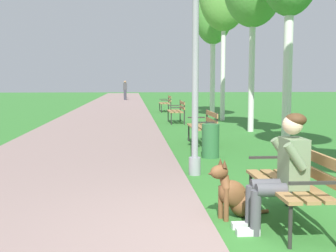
% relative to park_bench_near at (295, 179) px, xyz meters
% --- Properties ---
extents(ground_plane, '(120.00, 120.00, 0.00)m').
position_rel_park_bench_near_xyz_m(ground_plane, '(-0.64, -0.50, -0.51)').
color(ground_plane, '#33752D').
extents(paved_path, '(4.03, 60.00, 0.04)m').
position_rel_park_bench_near_xyz_m(paved_path, '(-2.92, 23.50, -0.49)').
color(paved_path, gray).
rests_on(paved_path, ground).
extents(park_bench_near, '(0.55, 1.50, 0.85)m').
position_rel_park_bench_near_xyz_m(park_bench_near, '(0.00, 0.00, 0.00)').
color(park_bench_near, olive).
rests_on(park_bench_near, ground).
extents(park_bench_mid, '(0.55, 1.50, 0.85)m').
position_rel_park_bench_near_xyz_m(park_bench_mid, '(0.02, 6.08, 0.00)').
color(park_bench_mid, olive).
rests_on(park_bench_mid, ground).
extents(park_bench_far, '(0.55, 1.50, 0.85)m').
position_rel_park_bench_near_xyz_m(park_bench_far, '(-0.05, 11.84, 0.00)').
color(park_bench_far, olive).
rests_on(park_bench_far, ground).
extents(park_bench_furthest, '(0.55, 1.50, 0.85)m').
position_rel_park_bench_near_xyz_m(park_bench_furthest, '(0.01, 18.05, 0.00)').
color(park_bench_furthest, olive).
rests_on(park_bench_furthest, ground).
extents(person_seated_on_near_bench, '(0.74, 0.49, 1.25)m').
position_rel_park_bench_near_xyz_m(person_seated_on_near_bench, '(-0.21, -0.20, 0.17)').
color(person_seated_on_near_bench, '#4C4C51').
rests_on(person_seated_on_near_bench, ground).
extents(dog_brown, '(0.81, 0.43, 0.71)m').
position_rel_park_bench_near_xyz_m(dog_brown, '(-0.58, 0.28, -0.25)').
color(dog_brown, brown).
rests_on(dog_brown, ground).
extents(lamp_post_near, '(0.24, 0.24, 3.91)m').
position_rel_park_bench_near_xyz_m(lamp_post_near, '(-0.72, 2.62, 1.52)').
color(lamp_post_near, gray).
rests_on(lamp_post_near, ground).
extents(birch_tree_sixth, '(1.89, 1.90, 6.54)m').
position_rel_park_bench_near_xyz_m(birch_tree_sixth, '(2.10, 16.17, 4.37)').
color(birch_tree_sixth, silver).
rests_on(birch_tree_sixth, ground).
extents(litter_bin, '(0.36, 0.36, 0.70)m').
position_rel_park_bench_near_xyz_m(litter_bin, '(-0.16, 4.26, -0.16)').
color(litter_bin, '#2D6638').
rests_on(litter_bin, ground).
extents(pedestrian_distant, '(0.32, 0.22, 1.65)m').
position_rel_park_bench_near_xyz_m(pedestrian_distant, '(-2.34, 31.97, 0.33)').
color(pedestrian_distant, '#383842').
rests_on(pedestrian_distant, ground).
extents(pedestrian_further_distant, '(0.32, 0.22, 1.65)m').
position_rel_park_bench_near_xyz_m(pedestrian_further_distant, '(-2.42, 35.64, 0.33)').
color(pedestrian_further_distant, '#383842').
rests_on(pedestrian_further_distant, ground).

